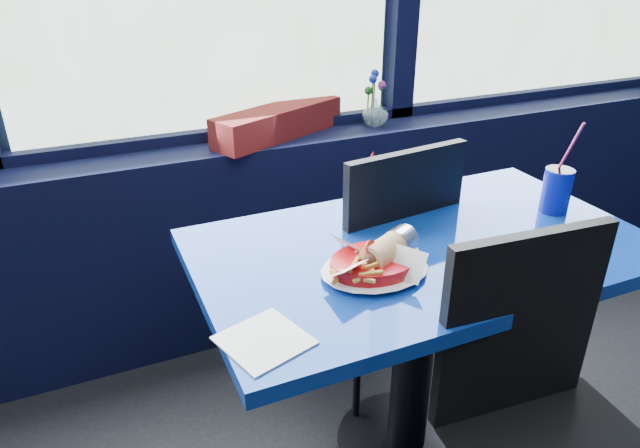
{
  "coord_description": "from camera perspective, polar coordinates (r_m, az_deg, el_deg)",
  "views": [
    {
      "loc": [
        -0.49,
        0.89,
        1.47
      ],
      "look_at": [
        -0.01,
        1.98,
        0.88
      ],
      "focal_mm": 32.0,
      "sensor_mm": 36.0,
      "label": 1
    }
  ],
  "objects": [
    {
      "name": "window_sill",
      "position": [
        2.3,
        -8.78,
        -1.59
      ],
      "size": [
        5.0,
        0.26,
        0.8
      ],
      "primitive_type": "cube",
      "color": "black",
      "rests_on": "ground"
    },
    {
      "name": "near_table",
      "position": [
        1.63,
        9.8,
        -7.55
      ],
      "size": [
        1.2,
        0.7,
        0.75
      ],
      "color": "black",
      "rests_on": "ground"
    },
    {
      "name": "chair_near_front",
      "position": [
        1.41,
        21.87,
        -17.35
      ],
      "size": [
        0.45,
        0.46,
        0.93
      ],
      "rotation": [
        0.0,
        0.0,
        -0.08
      ],
      "color": "black",
      "rests_on": "ground"
    },
    {
      "name": "chair_near_back",
      "position": [
        1.87,
        6.44,
        -3.31
      ],
      "size": [
        0.48,
        0.48,
        0.95
      ],
      "rotation": [
        0.0,
        0.0,
        3.26
      ],
      "color": "black",
      "rests_on": "ground"
    },
    {
      "name": "planter_box",
      "position": [
        2.19,
        -4.17,
        10.15
      ],
      "size": [
        0.57,
        0.36,
        0.11
      ],
      "primitive_type": "cube",
      "rotation": [
        0.0,
        0.0,
        0.43
      ],
      "color": "maroon",
      "rests_on": "window_sill"
    },
    {
      "name": "flower_vase",
      "position": [
        2.33,
        5.56,
        11.36
      ],
      "size": [
        0.11,
        0.11,
        0.22
      ],
      "rotation": [
        0.0,
        0.0,
        0.02
      ],
      "color": "silver",
      "rests_on": "window_sill"
    },
    {
      "name": "food_basket",
      "position": [
        1.37,
        5.68,
        -3.72
      ],
      "size": [
        0.24,
        0.23,
        0.09
      ],
      "rotation": [
        0.0,
        0.0,
        0.02
      ],
      "color": "#BB0C0F",
      "rests_on": "near_table"
    },
    {
      "name": "ketchup_bottle",
      "position": [
        1.63,
        5.17,
        3.6
      ],
      "size": [
        0.05,
        0.05,
        0.2
      ],
      "color": "#BB0C0F",
      "rests_on": "near_table"
    },
    {
      "name": "soda_cup",
      "position": [
        1.8,
        22.59,
        3.21
      ],
      "size": [
        0.08,
        0.08,
        0.28
      ],
      "rotation": [
        0.0,
        0.0,
        -0.32
      ],
      "color": "#0C148D",
      "rests_on": "near_table"
    },
    {
      "name": "napkin",
      "position": [
        1.17,
        -5.6,
        -11.5
      ],
      "size": [
        0.2,
        0.2,
        0.0
      ],
      "primitive_type": "cube",
      "rotation": [
        0.0,
        0.0,
        0.3
      ],
      "color": "white",
      "rests_on": "near_table"
    }
  ]
}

